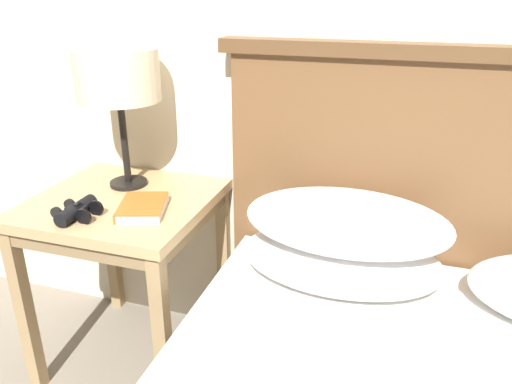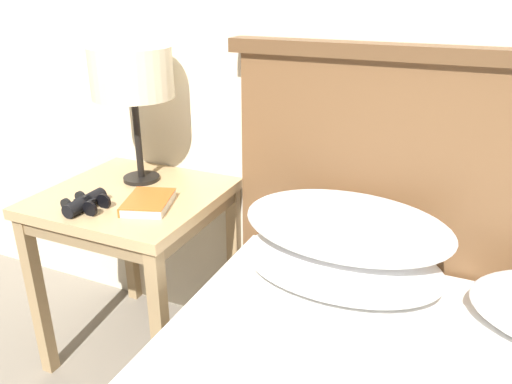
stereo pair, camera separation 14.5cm
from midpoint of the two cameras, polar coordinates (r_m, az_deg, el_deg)
nightstand at (r=1.78m, az=-16.95°, el=-3.19°), size 0.58×0.58×0.66m
table_lamp at (r=1.75m, az=-17.91°, el=12.28°), size 0.28×0.28×0.47m
book_on_nightstand at (r=1.61m, az=-15.44°, el=-1.75°), size 0.19×0.22×0.03m
binoculars_pair at (r=1.64m, az=-22.22°, el=-2.01°), size 0.14×0.16×0.05m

